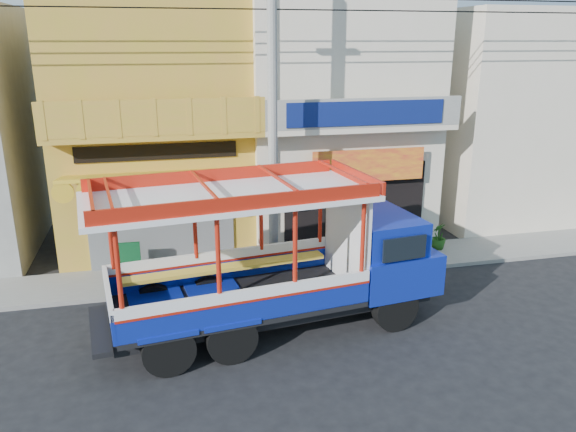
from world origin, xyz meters
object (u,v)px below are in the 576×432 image
at_px(songthaew_truck, 296,256).
at_px(green_sign, 129,263).
at_px(potted_plant_b, 373,246).
at_px(potted_plant_a, 335,245).
at_px(potted_plant_c, 438,236).
at_px(utility_pole, 278,102).

bearing_deg(songthaew_truck, green_sign, 137.88).
bearing_deg(potted_plant_b, songthaew_truck, 71.90).
relative_size(songthaew_truck, potted_plant_a, 9.10).
bearing_deg(potted_plant_b, potted_plant_a, 8.58).
xyz_separation_m(potted_plant_a, potted_plant_c, (3.51, 0.05, -0.03)).
bearing_deg(green_sign, potted_plant_a, 0.00).
xyz_separation_m(utility_pole, songthaew_truck, (-0.17, -2.65, -3.25)).
bearing_deg(potted_plant_a, green_sign, 115.89).
bearing_deg(utility_pole, songthaew_truck, -93.77).
relative_size(utility_pole, green_sign, 26.89).
height_order(green_sign, potted_plant_b, green_sign).
relative_size(songthaew_truck, potted_plant_c, 9.71).
bearing_deg(utility_pole, potted_plant_a, 25.46).
distance_m(songthaew_truck, potted_plant_a, 4.35).
relative_size(songthaew_truck, green_sign, 7.87).
xyz_separation_m(utility_pole, potted_plant_c, (5.49, 0.99, -4.49)).
relative_size(green_sign, potted_plant_c, 1.23).
xyz_separation_m(potted_plant_a, potted_plant_b, (1.11, -0.37, 0.01)).
height_order(potted_plant_a, potted_plant_c, potted_plant_a).
distance_m(potted_plant_b, potted_plant_c, 2.44).
distance_m(utility_pole, songthaew_truck, 4.19).
height_order(green_sign, potted_plant_c, green_sign).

